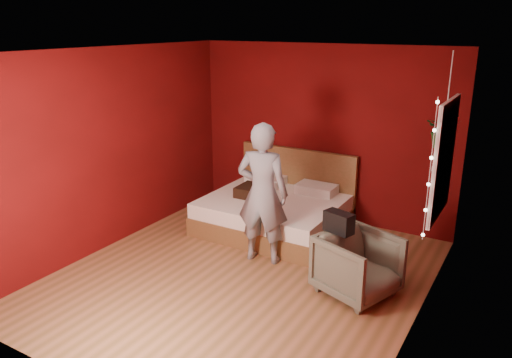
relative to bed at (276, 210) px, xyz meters
name	(u,v)px	position (x,y,z in m)	size (l,w,h in m)	color
floor	(242,276)	(0.34, -1.48, -0.27)	(4.50, 4.50, 0.00)	#955D3B
room_walls	(241,138)	(0.34, -1.48, 1.41)	(4.04, 4.54, 2.62)	#610A0A
window	(443,159)	(2.31, -0.58, 1.23)	(0.05, 0.97, 1.27)	white
fairy_lights	(430,171)	(2.28, -1.11, 1.23)	(0.04, 0.04, 1.45)	silver
bed	(276,210)	(0.00, 0.00, 0.00)	(1.90, 1.61, 1.04)	brown
person	(263,194)	(0.33, -0.98, 0.61)	(0.65, 0.42, 1.77)	gray
armchair	(358,265)	(1.65, -1.18, 0.08)	(0.75, 0.77, 0.70)	#676651
handbag	(339,222)	(1.41, -1.20, 0.54)	(0.32, 0.16, 0.23)	black
throw_pillow	(253,191)	(-0.31, -0.13, 0.28)	(0.42, 0.42, 0.15)	black
hanging_plant	(444,130)	(2.22, -0.22, 1.47)	(0.38, 0.33, 1.06)	silver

